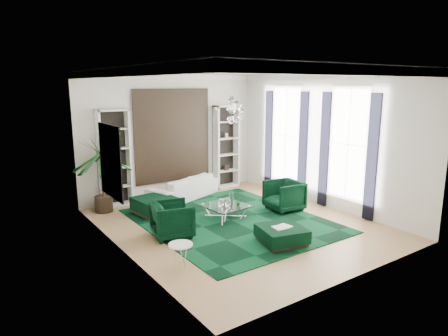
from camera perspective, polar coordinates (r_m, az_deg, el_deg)
floor at (r=10.21m, az=2.02°, el=-8.07°), size 6.00×7.00×0.02m
ceiling at (r=9.61m, az=2.19°, el=13.87°), size 6.00×7.00×0.02m
wall_back at (r=12.69m, az=-7.46°, el=4.64°), size 6.00×0.02×3.80m
wall_front at (r=7.28m, az=18.87°, el=-1.23°), size 6.00×0.02×3.80m
wall_left at (r=8.31m, az=-14.76°, el=0.58°), size 0.02×7.00×3.80m
wall_right at (r=11.77m, az=13.95°, el=3.83°), size 0.02×7.00×3.80m
crown_molding at (r=9.61m, az=2.18°, el=13.22°), size 6.00×7.00×0.18m
ceiling_medallion at (r=9.85m, az=1.11°, el=13.60°), size 0.90×0.90×0.05m
tapestry at (r=12.64m, az=-7.36°, el=4.62°), size 2.50×0.06×2.80m
shelving_left at (r=11.82m, az=-15.37°, el=1.34°), size 0.90×0.38×2.80m
shelving_right at (r=13.59m, az=0.31°, el=3.08°), size 0.90×0.38×2.80m
painting at (r=8.89m, az=-15.84°, el=0.91°), size 0.04×1.30×1.60m
window_near at (r=11.18m, az=17.33°, el=3.24°), size 0.03×1.10×2.90m
curtain_near_a at (r=10.74m, az=20.40°, el=1.35°), size 0.07×0.30×3.25m
curtain_near_b at (r=11.68m, az=14.15°, el=2.53°), size 0.07×0.30×3.25m
window_far at (r=12.78m, az=8.85°, el=4.65°), size 0.03×1.10×2.90m
curtain_far_a at (r=12.24m, az=11.20°, el=3.07°), size 0.07×0.30×3.25m
curtain_far_b at (r=13.36m, az=6.40°, el=3.95°), size 0.07×0.30×3.25m
rug at (r=10.44m, az=1.03°, el=-7.51°), size 4.20×5.00×0.02m
sofa at (r=12.41m, az=-5.87°, el=-2.78°), size 2.57×1.69×0.70m
armchair_left at (r=9.36m, az=-7.40°, el=-7.32°), size 1.08×1.06×0.82m
armchair_right at (r=11.31m, az=8.57°, el=-3.93°), size 1.03×1.01×0.84m
coffee_table at (r=10.57m, az=0.23°, el=-6.27°), size 1.17×1.17×0.36m
ottoman_side at (r=11.13m, az=-9.84°, el=-5.29°), size 1.11×1.11×0.45m
ottoman_front at (r=9.06m, az=8.23°, el=-9.50°), size 1.14×1.14×0.38m
book at (r=8.99m, az=8.27°, el=-8.29°), size 0.42×0.28×0.03m
side_table at (r=7.93m, az=-6.19°, el=-12.34°), size 0.59×0.59×0.46m
palm at (r=11.34m, az=-17.12°, el=0.50°), size 1.78×1.78×2.68m
chandelier at (r=9.87m, az=1.09°, el=8.25°), size 0.86×0.86×0.69m
table_plant at (r=10.46m, az=2.12°, el=-4.79°), size 0.14×0.13×0.22m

